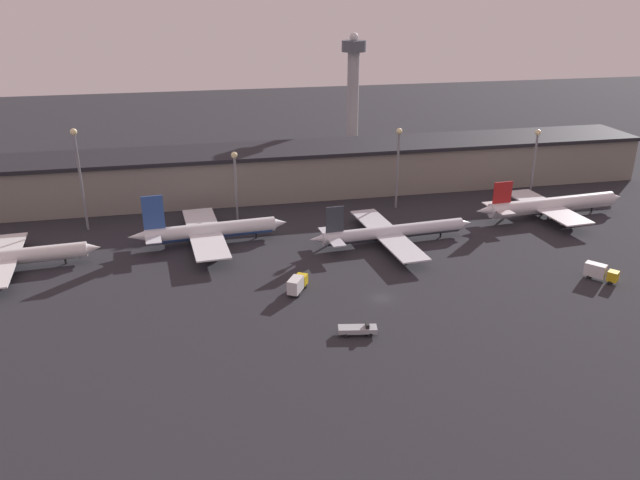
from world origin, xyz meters
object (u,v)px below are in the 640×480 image
object	(u,v)px
control_tower	(353,87)
airplane_0	(6,258)
airplane_3	(551,205)
service_vehicle_3	(358,329)
service_vehicle_4	(297,284)
airplane_2	(392,232)
airplane_1	(209,231)
service_vehicle_0	(600,272)

from	to	relation	value
control_tower	airplane_0	bearing A→B (deg)	-141.63
airplane_3	service_vehicle_3	world-z (taller)	airplane_3
service_vehicle_3	service_vehicle_4	size ratio (longest dim) A/B	1.07
control_tower	airplane_2	bearing A→B (deg)	-97.96
airplane_1	control_tower	distance (m)	100.12
airplane_1	airplane_3	size ratio (longest dim) A/B	0.85
airplane_0	airplane_1	world-z (taller)	airplane_1
airplane_0	airplane_3	xyz separation A→B (m)	(145.86, 6.48, 0.43)
service_vehicle_0	control_tower	distance (m)	124.25
airplane_1	service_vehicle_0	distance (m)	95.71
airplane_1	airplane_0	bearing A→B (deg)	-176.07
control_tower	service_vehicle_0	bearing A→B (deg)	-76.97
service_vehicle_0	airplane_0	bearing A→B (deg)	-143.47
airplane_1	airplane_2	world-z (taller)	airplane_1
airplane_1	control_tower	size ratio (longest dim) A/B	0.88
service_vehicle_0	service_vehicle_4	xyz separation A→B (m)	(-68.89, 8.39, 0.01)
service_vehicle_3	control_tower	world-z (taller)	control_tower
airplane_3	service_vehicle_3	distance (m)	89.34
airplane_3	service_vehicle_3	size ratio (longest dim) A/B	6.25
airplane_0	service_vehicle_3	bearing A→B (deg)	-36.47
airplane_2	airplane_3	distance (m)	52.20
airplane_2	control_tower	xyz separation A→B (m)	(12.20, 87.22, 24.09)
airplane_0	airplane_1	xyz separation A→B (m)	(47.73, 7.06, 0.25)
airplane_1	service_vehicle_0	size ratio (longest dim) A/B	5.86
airplane_0	control_tower	size ratio (longest dim) A/B	0.91
airplane_2	control_tower	size ratio (longest dim) A/B	0.98
airplane_3	service_vehicle_3	bearing A→B (deg)	-148.55
service_vehicle_0	control_tower	bearing A→B (deg)	153.83
airplane_2	service_vehicle_0	bearing A→B (deg)	-42.84
airplane_0	service_vehicle_4	xyz separation A→B (m)	(65.22, -25.73, -1.10)
airplane_0	airplane_3	world-z (taller)	airplane_3
service_vehicle_3	service_vehicle_0	bearing A→B (deg)	21.33
airplane_2	control_tower	world-z (taller)	control_tower
service_vehicle_4	control_tower	distance (m)	120.35
airplane_0	service_vehicle_0	bearing A→B (deg)	-18.76
service_vehicle_3	service_vehicle_4	world-z (taller)	service_vehicle_4
service_vehicle_3	control_tower	distance (m)	137.01
airplane_3	service_vehicle_4	world-z (taller)	airplane_3
airplane_2	airplane_3	bearing A→B (deg)	5.70
airplane_3	service_vehicle_4	bearing A→B (deg)	-162.72
airplane_0	service_vehicle_4	size ratio (longest dim) A/B	5.80
service_vehicle_0	control_tower	xyz separation A→B (m)	(-27.43, 118.58, 24.99)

